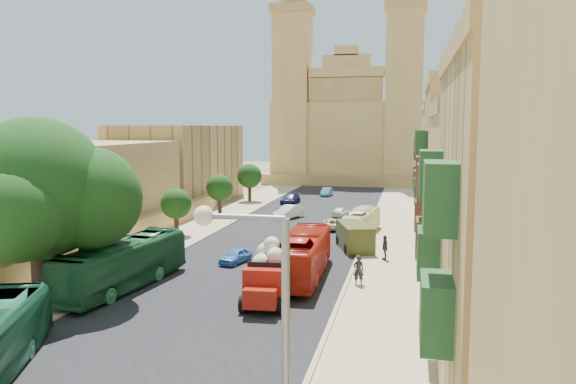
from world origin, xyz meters
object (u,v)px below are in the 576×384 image
at_px(street_tree_b, 176,204).
at_px(streetlamp, 264,346).
at_px(street_tree_a, 106,216).
at_px(red_truck, 269,274).
at_px(car_cream, 332,224).
at_px(street_tree_d, 250,176).
at_px(car_white_a, 289,212).
at_px(pedestrian_c, 385,248).
at_px(bus_cream_east, 362,222).
at_px(car_white_b, 341,212).
at_px(bus_red_east, 303,255).
at_px(car_dkblue, 290,199).
at_px(car_blue_a, 236,256).
at_px(olive_pickup, 355,237).
at_px(ficus_tree, 38,194).
at_px(car_blue_b, 327,192).
at_px(pedestrian_a, 358,270).
at_px(church, 350,129).
at_px(street_tree_c, 220,188).
at_px(bus_green_north, 123,264).

xyz_separation_m(street_tree_b, streetlamp, (17.72, -36.00, 2.31)).
height_order(street_tree_a, red_truck, street_tree_a).
height_order(street_tree_b, car_cream, street_tree_b).
xyz_separation_m(street_tree_d, car_cream, (13.52, -18.07, -2.81)).
xyz_separation_m(street_tree_d, car_white_a, (8.05, -12.61, -2.64)).
xyz_separation_m(street_tree_d, pedestrian_c, (19.05, -29.63, -2.42)).
distance_m(bus_cream_east, car_white_b, 10.03).
bearing_deg(bus_red_east, car_dkblue, -78.66).
height_order(car_blue_a, car_white_a, car_white_a).
relative_size(bus_cream_east, car_blue_a, 2.63).
height_order(olive_pickup, car_cream, olive_pickup).
bearing_deg(car_white_a, car_dkblue, 122.02).
relative_size(street_tree_a, car_white_b, 1.70).
bearing_deg(car_blue_a, streetlamp, -56.47).
height_order(olive_pickup, bus_cream_east, bus_cream_east).
height_order(ficus_tree, bus_red_east, ficus_tree).
xyz_separation_m(car_blue_b, pedestrian_a, (8.54, -44.57, 0.34)).
height_order(red_truck, bus_cream_east, red_truck).
relative_size(car_white_b, pedestrian_c, 1.74).
relative_size(church, red_truck, 5.85).
bearing_deg(street_tree_c, car_blue_b, 65.22).
xyz_separation_m(church, street_tree_b, (-10.00, -54.61, -6.62)).
relative_size(street_tree_c, car_dkblue, 1.07).
height_order(car_cream, car_blue_b, car_blue_b).
relative_size(red_truck, car_blue_b, 1.73).
bearing_deg(olive_pickup, street_tree_b, 171.59).
bearing_deg(red_truck, bus_red_east, 79.37).
xyz_separation_m(street_tree_a, car_cream, (13.52, 17.93, -3.14)).
distance_m(street_tree_c, car_white_a, 8.41).
bearing_deg(pedestrian_c, ficus_tree, -59.51).
bearing_deg(car_cream, pedestrian_a, 91.28).
distance_m(streetlamp, bus_green_north, 24.24).
relative_size(olive_pickup, pedestrian_a, 2.95).
xyz_separation_m(ficus_tree, car_white_a, (7.46, 31.39, -5.47)).
bearing_deg(bus_cream_east, street_tree_d, -42.94).
bearing_deg(church, car_dkblue, -97.50).
distance_m(street_tree_a, streetlamp, 29.87).
bearing_deg(ficus_tree, olive_pickup, 47.82).
bearing_deg(pedestrian_c, car_blue_a, -79.73).
distance_m(street_tree_b, car_blue_a, 12.59).
bearing_deg(pedestrian_a, pedestrian_c, -114.35).
bearing_deg(bus_green_north, church, 91.43).
bearing_deg(car_white_b, bus_red_east, 106.37).
relative_size(street_tree_d, olive_pickup, 0.91).
bearing_deg(street_tree_a, pedestrian_c, 18.50).
height_order(street_tree_a, streetlamp, streetlamp).
distance_m(street_tree_b, olive_pickup, 16.78).
height_order(olive_pickup, bus_red_east, bus_red_east).
xyz_separation_m(street_tree_c, car_cream, (13.52, -6.07, -2.53)).
bearing_deg(streetlamp, car_white_b, 94.91).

